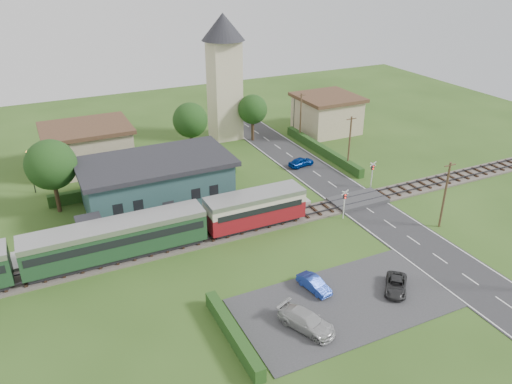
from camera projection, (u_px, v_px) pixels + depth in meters
name	position (u px, v px, depth m)	size (l,w,h in m)	color
ground	(287.00, 230.00, 49.70)	(120.00, 120.00, 0.00)	#2D4C19
railway_track	(278.00, 220.00, 51.28)	(76.00, 3.20, 0.49)	#4C443D
road	(369.00, 209.00, 53.58)	(6.00, 70.00, 0.05)	#28282B
car_park	(344.00, 303.00, 39.38)	(17.00, 9.00, 0.08)	#333335
crossing_deck	(358.00, 200.00, 55.11)	(6.20, 3.40, 0.45)	#333335
platform	(175.00, 226.00, 49.94)	(30.00, 3.00, 0.45)	gray
equipment_hut	(90.00, 231.00, 46.16)	(2.30, 2.30, 2.55)	beige
station_building	(157.00, 182.00, 53.55)	(16.00, 9.00, 5.30)	#2B4B4A
train	(79.00, 247.00, 42.85)	(43.20, 2.90, 3.40)	#232328
church_tower	(224.00, 68.00, 69.86)	(6.00, 6.00, 17.60)	beige
house_west	(88.00, 147.00, 62.92)	(10.80, 8.80, 5.50)	tan
house_east	(327.00, 113.00, 75.70)	(8.80, 8.80, 5.50)	tan
hedge_carpark	(233.00, 334.00, 35.44)	(0.80, 9.00, 1.20)	#193814
hedge_roadside	(322.00, 150.00, 67.93)	(0.80, 18.00, 1.20)	#193814
hedge_station	(148.00, 183.00, 58.10)	(22.00, 0.80, 1.30)	#193814
tree_a	(51.00, 165.00, 50.92)	(5.20, 5.20, 8.00)	#332316
tree_b	(190.00, 120.00, 65.37)	(4.60, 4.60, 7.34)	#332316
tree_c	(253.00, 109.00, 71.04)	(4.20, 4.20, 6.78)	#332316
utility_pole_b	(445.00, 194.00, 48.77)	(1.40, 0.22, 7.00)	#473321
utility_pole_c	(349.00, 143.00, 61.74)	(1.40, 0.22, 7.00)	#473321
utility_pole_d	(301.00, 116.00, 71.46)	(1.40, 0.22, 7.00)	#473321
crossing_signal_near	(345.00, 200.00, 50.92)	(0.84, 0.28, 3.28)	silver
crossing_signal_far	(372.00, 171.00, 57.61)	(0.84, 0.28, 3.28)	silver
streetlamp_west	(31.00, 168.00, 56.04)	(0.30, 0.30, 5.15)	#3F3F47
streetlamp_east	(294.00, 110.00, 76.47)	(0.30, 0.30, 5.15)	#3F3F47
car_on_road	(301.00, 162.00, 63.97)	(1.40, 3.47, 1.18)	navy
car_park_blue	(314.00, 284.00, 40.67)	(1.15, 3.30, 1.09)	#1F3DA6
car_park_silver	(307.00, 321.00, 36.44)	(1.86, 4.58, 1.33)	#BABABA
car_park_dark	(396.00, 285.00, 40.60)	(1.66, 3.60, 1.00)	#2A2A2B
pedestrian_near	(235.00, 203.00, 52.24)	(0.60, 0.39, 1.65)	gray
pedestrian_far	(112.00, 228.00, 47.28)	(0.96, 0.75, 1.98)	gray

